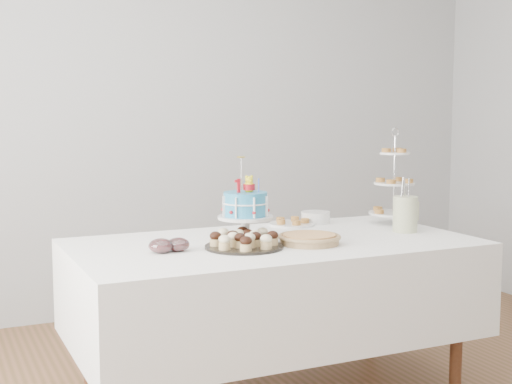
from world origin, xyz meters
name	(u,v)px	position (x,y,z in m)	size (l,w,h in m)	color
walls	(304,121)	(0.00, 0.00, 1.35)	(5.04, 4.04, 2.70)	#ADAFB3
table	(273,287)	(0.00, 0.30, 0.54)	(1.92, 1.02, 0.77)	white
birthday_cake	(245,219)	(-0.13, 0.34, 0.88)	(0.27, 0.27, 0.41)	white
cupcake_tray	(244,239)	(-0.20, 0.20, 0.81)	(0.36, 0.36, 0.08)	black
pie	(309,238)	(0.12, 0.16, 0.80)	(0.30, 0.30, 0.05)	tan
tiered_stand	(394,184)	(0.84, 0.50, 0.99)	(0.27, 0.27, 0.53)	silver
plate_stack	(316,217)	(0.46, 0.70, 0.80)	(0.16, 0.16, 0.06)	white
pastry_plate	(292,222)	(0.30, 0.69, 0.79)	(0.25, 0.25, 0.04)	white
jam_bowl_a	(161,246)	(-0.58, 0.25, 0.80)	(0.11, 0.11, 0.07)	silver
jam_bowl_b	(178,245)	(-0.50, 0.26, 0.80)	(0.10, 0.10, 0.06)	silver
utensil_pitcher	(405,213)	(0.74, 0.25, 0.87)	(0.13, 0.13, 0.28)	silver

